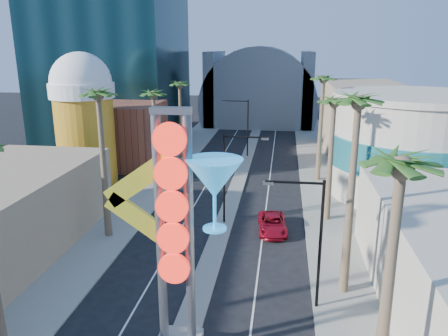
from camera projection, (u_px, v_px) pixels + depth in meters
sidewalk_west at (165, 171)px, 53.96m from camera, size 5.00×100.00×0.15m
sidewalk_east at (321, 178)px, 51.47m from camera, size 5.00×100.00×0.15m
median at (243, 168)px, 55.57m from camera, size 1.60×84.00×0.15m
brick_filler_west at (121, 134)px, 56.61m from camera, size 10.00×10.00×8.00m
filler_east at (363, 120)px, 61.67m from camera, size 10.00×20.00×10.00m
beer_mug at (84, 114)px, 48.07m from camera, size 7.00×7.00×14.50m
turquoise_building at (413, 146)px, 44.18m from camera, size 16.60×16.60×10.60m
canopy at (260, 102)px, 86.85m from camera, size 22.00×16.00×22.00m
neon_sign at (191, 221)px, 20.10m from camera, size 6.53×2.60×12.55m
streetlight_0 at (230, 170)px, 37.04m from camera, size 3.79×0.25×8.00m
streetlight_1 at (244, 122)px, 60.07m from camera, size 3.79×0.25×8.00m
streetlight_2 at (312, 233)px, 24.80m from camera, size 3.45×0.25×8.00m
palm_1 at (99, 104)px, 32.86m from camera, size 2.40×2.40×12.70m
palm_2 at (153, 100)px, 46.58m from camera, size 2.40×2.40×11.20m
palm_3 at (180, 89)px, 58.02m from camera, size 2.40×2.40×11.20m
palm_4 at (400, 185)px, 15.36m from camera, size 2.40×2.40×12.20m
palm_5 at (358, 116)px, 24.66m from camera, size 2.40×2.40×13.20m
palm_6 at (334, 110)px, 36.46m from camera, size 2.40×2.40×11.70m
palm_7 at (323, 86)px, 47.66m from camera, size 2.40×2.40×12.70m
red_pickup at (272, 224)px, 36.58m from camera, size 2.70×5.15×1.38m
pedestrian_b at (365, 237)px, 33.52m from camera, size 0.85×0.72×1.52m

